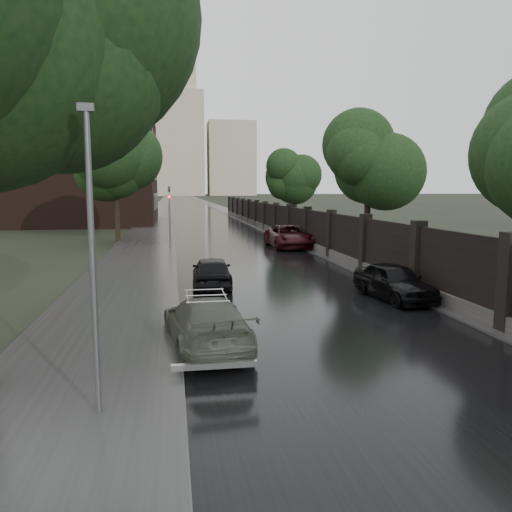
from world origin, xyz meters
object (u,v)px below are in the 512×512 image
object	(u,v)px
traffic_light	(170,212)
car_right_far	(289,236)
volga_sedan	(206,322)
tree_right_c	(295,177)
tree_left_far	(115,169)
lamp_post	(92,262)
tree_right_b	(369,170)
hatchback_left	(212,272)
car_right_near	(394,282)

from	to	relation	value
traffic_light	car_right_far	world-z (taller)	traffic_light
volga_sedan	tree_right_c	bearing A→B (deg)	-114.08
tree_left_far	traffic_light	size ratio (longest dim) A/B	1.85
tree_left_far	volga_sedan	distance (m)	25.70
tree_right_c	volga_sedan	world-z (taller)	tree_right_c
lamp_post	car_right_far	bearing A→B (deg)	69.54
traffic_light	car_right_far	bearing A→B (deg)	0.71
tree_right_c	lamp_post	distance (m)	40.67
tree_right_b	hatchback_left	bearing A→B (deg)	-136.70
tree_left_far	traffic_light	xyz separation A→B (m)	(3.70, -5.01, -2.84)
tree_right_b	tree_right_c	xyz separation A→B (m)	(0.00, 18.00, 0.00)
traffic_light	hatchback_left	distance (m)	12.80
tree_left_far	car_right_far	size ratio (longest dim) A/B	1.37
lamp_post	traffic_light	distance (m)	23.52
tree_left_far	tree_right_b	xyz separation A→B (m)	(15.50, -8.00, -0.29)
volga_sedan	tree_left_far	bearing A→B (deg)	-86.21
tree_right_b	volga_sedan	xyz separation A→B (m)	(-10.88, -16.86, -4.34)
volga_sedan	car_right_near	size ratio (longest dim) A/B	1.13
tree_left_far	volga_sedan	bearing A→B (deg)	-79.46
tree_right_c	hatchback_left	size ratio (longest dim) A/B	1.90
tree_right_b	car_right_near	xyz separation A→B (m)	(-4.10, -12.69, -4.31)
tree_left_far	hatchback_left	size ratio (longest dim) A/B	2.01
tree_right_b	volga_sedan	bearing A→B (deg)	-122.83
volga_sedan	lamp_post	bearing A→B (deg)	54.21
hatchback_left	car_right_far	size ratio (longest dim) A/B	0.68
car_right_near	tree_left_far	bearing A→B (deg)	111.52
volga_sedan	traffic_light	bearing A→B (deg)	-94.09
tree_left_far	tree_right_c	xyz separation A→B (m)	(15.50, 10.00, -0.29)
lamp_post	hatchback_left	xyz separation A→B (m)	(2.73, 10.92, -2.04)
lamp_post	tree_left_far	bearing A→B (deg)	95.21
tree_left_far	car_right_near	bearing A→B (deg)	-61.14
tree_left_far	car_right_near	size ratio (longest dim) A/B	1.97
tree_right_c	traffic_light	world-z (taller)	tree_right_c
tree_right_b	tree_right_c	bearing A→B (deg)	90.00
hatchback_left	volga_sedan	bearing A→B (deg)	87.12
volga_sedan	car_right_far	xyz separation A→B (m)	(6.78, 19.95, 0.14)
traffic_light	volga_sedan	world-z (taller)	traffic_light
tree_right_b	traffic_light	world-z (taller)	tree_right_b
traffic_light	car_right_near	distance (m)	17.56
volga_sedan	hatchback_left	size ratio (longest dim) A/B	1.15
tree_right_c	car_right_far	world-z (taller)	tree_right_c
car_right_near	car_right_far	size ratio (longest dim) A/B	0.69
tree_right_b	hatchback_left	size ratio (longest dim) A/B	1.90
tree_right_b	hatchback_left	distance (m)	14.62
car_right_near	hatchback_left	bearing A→B (deg)	145.55
tree_right_b	car_right_far	xyz separation A→B (m)	(-4.10, 3.09, -4.20)
tree_right_b	car_right_far	distance (m)	6.63
lamp_post	car_right_far	world-z (taller)	lamp_post
lamp_post	car_right_far	xyz separation A→B (m)	(8.80, 23.59, -1.92)
traffic_light	lamp_post	bearing A→B (deg)	-92.68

